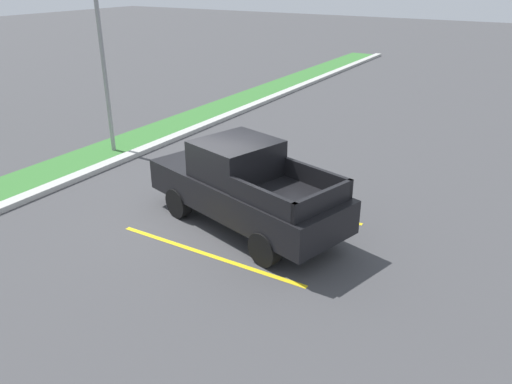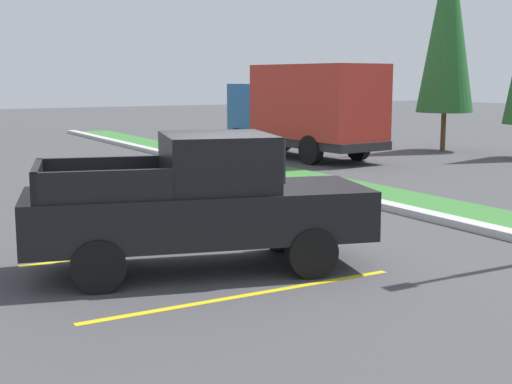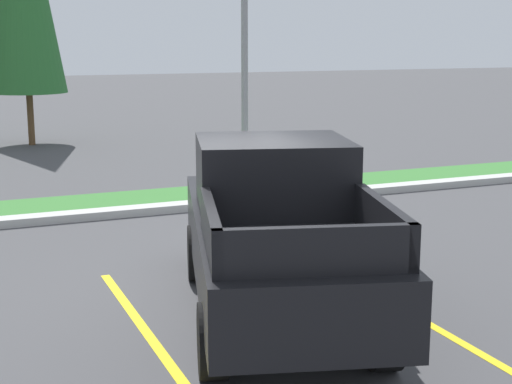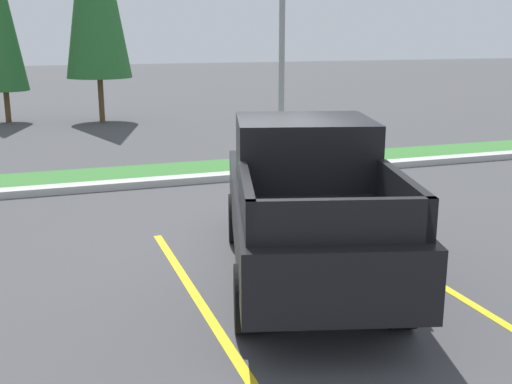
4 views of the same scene
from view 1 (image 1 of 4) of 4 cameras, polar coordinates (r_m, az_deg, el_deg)
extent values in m
plane|color=#424244|center=(12.41, -5.65, -3.58)|extent=(120.00, 120.00, 0.00)
cube|color=yellow|center=(11.11, -5.49, -7.08)|extent=(0.12, 4.80, 0.01)
cube|color=yellow|center=(13.42, 2.33, -1.26)|extent=(0.12, 4.80, 0.01)
cube|color=#B2B2AD|center=(15.66, -20.58, 1.24)|extent=(56.00, 0.40, 0.15)
cube|color=#387533|center=(16.51, -22.98, 1.83)|extent=(56.00, 1.80, 0.06)
cylinder|color=black|center=(12.69, -8.77, -1.20)|extent=(0.48, 0.81, 0.76)
cylinder|color=black|center=(13.62, -2.91, 0.86)|extent=(0.48, 0.81, 0.76)
cylinder|color=black|center=(10.54, 1.00, -6.43)|extent=(0.48, 0.81, 0.76)
cylinder|color=black|center=(11.64, 7.04, -3.50)|extent=(0.48, 0.81, 0.76)
cube|color=black|center=(11.84, -1.23, -0.15)|extent=(3.25, 5.52, 0.76)
cube|color=black|center=(11.75, -2.25, 3.85)|extent=(2.13, 2.02, 0.84)
cube|color=#2D3842|center=(12.33, -4.76, 5.01)|extent=(1.57, 0.50, 0.63)
cube|color=black|center=(10.09, 0.65, -0.82)|extent=(0.61, 1.86, 0.44)
cube|color=black|center=(11.24, 6.93, 1.65)|extent=(0.61, 1.86, 0.44)
cube|color=black|center=(10.11, 7.67, -1.00)|extent=(1.76, 0.59, 0.44)
cube|color=silver|center=(13.79, -8.33, 2.09)|extent=(1.78, 0.65, 0.28)
cylinder|color=gray|center=(17.24, -16.95, 14.00)|extent=(0.14, 0.14, 6.08)
camera|label=2|loc=(19.15, 27.97, 12.95)|focal=50.21mm
camera|label=3|loc=(6.43, 46.33, -6.26)|focal=53.30mm
camera|label=4|loc=(6.55, 41.80, -5.11)|focal=44.46mm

